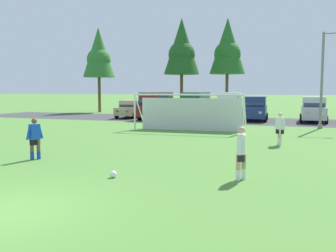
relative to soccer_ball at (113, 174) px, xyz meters
The scene contains 17 objects.
ground_plane 11.28m from the soccer_ball, 94.02° to the left, with size 400.00×400.00×0.00m, color #518438.
parking_lot_strip 23.18m from the soccer_ball, 91.96° to the left, with size 52.00×8.40×0.01m, color #3D3D3F.
soccer_ball is the anchor object (origin of this frame).
soccer_goal 13.80m from the soccer_ball, 96.39° to the left, with size 7.49×2.23×2.57m.
player_striker_near 9.95m from the soccer_ball, 62.72° to the left, with size 0.59×0.57×1.64m.
player_midfield_center 4.74m from the soccer_ball, 158.85° to the left, with size 0.34×0.71×1.64m.
player_defender_far 4.01m from the soccer_ball, 15.92° to the left, with size 0.29×0.74×1.64m.
parked_car_slot_far_left 25.13m from the soccer_ball, 114.30° to the left, with size 2.29×4.33×1.72m.
parked_car_slot_left 23.35m from the soccer_ball, 108.24° to the left, with size 2.31×4.86×2.52m.
parked_car_slot_center_left 24.52m from the soccer_ball, 99.47° to the left, with size 2.30×4.85×2.52m.
parked_car_slot_center 24.39m from the soccer_ball, 91.73° to the left, with size 2.42×4.91×2.52m.
parked_car_slot_center_right 23.51m from the soccer_ball, 85.76° to the left, with size 2.31×4.69×2.16m.
parked_car_slot_right 24.50m from the soccer_ball, 74.44° to the left, with size 2.17×4.62×2.16m.
tree_left_edge 35.97m from the soccer_ball, 120.88° to the left, with size 3.90×3.90×10.41m.
tree_mid_left 32.76m from the soccer_ball, 103.77° to the left, with size 4.11×4.11×10.97m.
tree_center_back 34.83m from the soccer_ball, 94.75° to the left, with size 4.20×4.20×11.21m.
street_lamp 19.76m from the soccer_ball, 68.76° to the left, with size 2.00×0.32×6.77m.
Camera 1 is at (6.21, -6.30, 2.73)m, focal length 39.27 mm.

